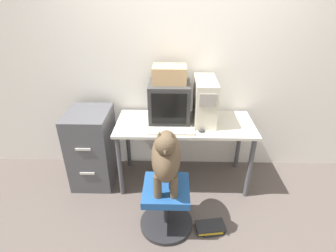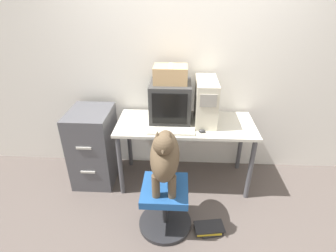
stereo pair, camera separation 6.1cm
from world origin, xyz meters
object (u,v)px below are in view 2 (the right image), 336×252
at_px(filing_cabinet, 94,146).
at_px(cardboard_box, 171,74).
at_px(crt_monitor, 170,101).
at_px(book_stack_floor, 209,228).
at_px(dog, 165,156).
at_px(pc_tower, 206,101).
at_px(keyboard, 171,131).
at_px(office_chair, 165,205).

height_order(filing_cabinet, cardboard_box, cardboard_box).
bearing_deg(crt_monitor, book_stack_floor, -64.06).
bearing_deg(book_stack_floor, dog, 172.69).
distance_m(crt_monitor, dog, 0.80).
relative_size(pc_tower, book_stack_floor, 1.65).
bearing_deg(keyboard, cardboard_box, 93.97).
bearing_deg(pc_tower, book_stack_floor, -87.35).
height_order(filing_cabinet, book_stack_floor, filing_cabinet).
xyz_separation_m(keyboard, filing_cabinet, (-0.89, 0.20, -0.34)).
distance_m(filing_cabinet, book_stack_floor, 1.53).
bearing_deg(cardboard_box, office_chair, -90.88).
height_order(crt_monitor, keyboard, crt_monitor).
bearing_deg(crt_monitor, dog, -90.88).
height_order(dog, cardboard_box, cardboard_box).
distance_m(pc_tower, filing_cabinet, 1.36).
height_order(dog, book_stack_floor, dog).
distance_m(crt_monitor, cardboard_box, 0.29).
bearing_deg(cardboard_box, filing_cabinet, -172.75).
distance_m(crt_monitor, pc_tower, 0.37).
height_order(dog, filing_cabinet, dog).
bearing_deg(crt_monitor, pc_tower, -5.28).
xyz_separation_m(office_chair, dog, (0.00, 0.00, 0.56)).
bearing_deg(keyboard, book_stack_floor, -53.86).
bearing_deg(pc_tower, cardboard_box, 174.13).
relative_size(crt_monitor, keyboard, 0.91).
height_order(crt_monitor, book_stack_floor, crt_monitor).
height_order(keyboard, filing_cabinet, filing_cabinet).
xyz_separation_m(crt_monitor, pc_tower, (0.37, -0.03, 0.02)).
height_order(office_chair, filing_cabinet, filing_cabinet).
bearing_deg(filing_cabinet, cardboard_box, 7.25).
xyz_separation_m(office_chair, cardboard_box, (0.01, 0.79, 1.01)).
xyz_separation_m(filing_cabinet, cardboard_box, (0.87, 0.11, 0.82)).
bearing_deg(pc_tower, filing_cabinet, -176.66).
height_order(pc_tower, book_stack_floor, pc_tower).
distance_m(crt_monitor, book_stack_floor, 1.32).
bearing_deg(filing_cabinet, keyboard, -12.85).
relative_size(crt_monitor, book_stack_floor, 1.46).
xyz_separation_m(office_chair, filing_cabinet, (-0.86, 0.68, 0.19)).
distance_m(dog, filing_cabinet, 1.15).
distance_m(crt_monitor, office_chair, 1.07).
bearing_deg(filing_cabinet, office_chair, -38.47).
relative_size(pc_tower, cardboard_box, 1.41).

